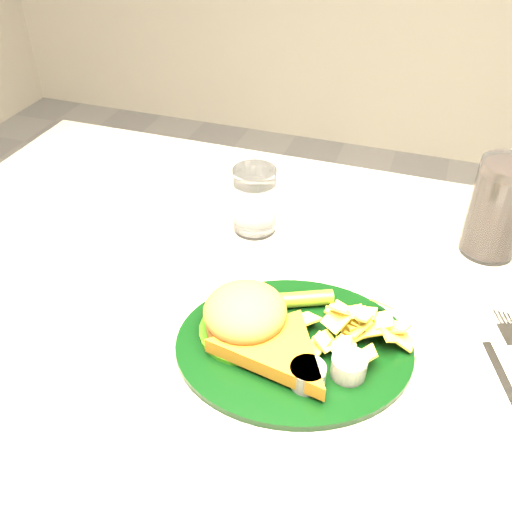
{
  "coord_description": "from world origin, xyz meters",
  "views": [
    {
      "loc": [
        0.18,
        -0.56,
        1.27
      ],
      "look_at": [
        -0.02,
        0.02,
        0.8
      ],
      "focal_mm": 40.0,
      "sensor_mm": 36.0,
      "label": 1
    }
  ],
  "objects_px": {
    "table": "(266,454)",
    "water_glass": "(255,200)",
    "fork_napkin": "(505,376)",
    "cola_glass": "(498,209)",
    "dinner_plate": "(295,330)"
  },
  "relations": [
    {
      "from": "table",
      "to": "fork_napkin",
      "type": "bearing_deg",
      "value": -9.26
    },
    {
      "from": "table",
      "to": "fork_napkin",
      "type": "height_order",
      "value": "fork_napkin"
    },
    {
      "from": "water_glass",
      "to": "cola_glass",
      "type": "height_order",
      "value": "cola_glass"
    },
    {
      "from": "table",
      "to": "dinner_plate",
      "type": "bearing_deg",
      "value": -54.3
    },
    {
      "from": "dinner_plate",
      "to": "fork_napkin",
      "type": "distance_m",
      "value": 0.25
    },
    {
      "from": "table",
      "to": "cola_glass",
      "type": "bearing_deg",
      "value": 36.63
    },
    {
      "from": "dinner_plate",
      "to": "cola_glass",
      "type": "relative_size",
      "value": 1.95
    },
    {
      "from": "table",
      "to": "water_glass",
      "type": "height_order",
      "value": "water_glass"
    },
    {
      "from": "table",
      "to": "fork_napkin",
      "type": "relative_size",
      "value": 7.33
    },
    {
      "from": "dinner_plate",
      "to": "cola_glass",
      "type": "bearing_deg",
      "value": 37.58
    },
    {
      "from": "fork_napkin",
      "to": "dinner_plate",
      "type": "bearing_deg",
      "value": 167.0
    },
    {
      "from": "water_glass",
      "to": "fork_napkin",
      "type": "xyz_separation_m",
      "value": [
        0.38,
        -0.2,
        -0.05
      ]
    },
    {
      "from": "dinner_plate",
      "to": "cola_glass",
      "type": "xyz_separation_m",
      "value": [
        0.22,
        0.29,
        0.04
      ]
    },
    {
      "from": "table",
      "to": "water_glass",
      "type": "bearing_deg",
      "value": 116.07
    },
    {
      "from": "table",
      "to": "cola_glass",
      "type": "distance_m",
      "value": 0.57
    }
  ]
}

